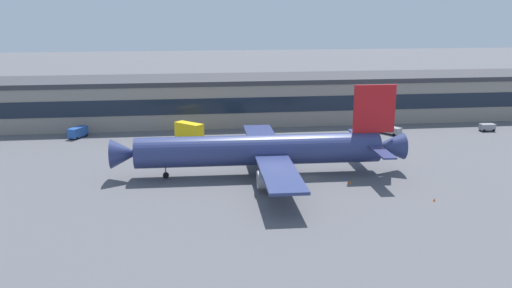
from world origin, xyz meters
TOP-DOWN VIEW (x-y plane):
  - ground_plane at (0.00, 0.00)m, footprint 600.00×600.00m
  - terminal_building at (0.00, 51.36)m, footprint 162.69×18.97m
  - airliner at (-7.68, 2.08)m, footprint 54.52×46.38m
  - baggage_tug at (53.55, 31.22)m, footprint 3.65×2.18m
  - catering_truck at (-21.28, 31.24)m, footprint 6.94×6.92m
  - crew_van at (-47.64, 37.14)m, footprint 4.32×5.63m
  - belt_loader at (27.71, 31.37)m, footprint 5.15×6.46m
  - traffic_cone_0 at (6.83, -4.89)m, footprint 0.51×0.51m
  - traffic_cone_1 at (17.75, -15.37)m, footprint 0.44×0.44m

SIDE VIEW (x-z plane):
  - ground_plane at x=0.00m, z-range 0.00..0.00m
  - traffic_cone_1 at x=17.75m, z-range 0.00..0.55m
  - traffic_cone_0 at x=6.83m, z-range 0.00..0.63m
  - baggage_tug at x=53.55m, z-range 0.16..2.01m
  - belt_loader at x=27.71m, z-range 0.18..2.13m
  - crew_van at x=-47.64m, z-range 0.18..2.73m
  - catering_truck at x=-21.28m, z-range 0.22..4.37m
  - airliner at x=-7.68m, z-range -3.47..13.18m
  - terminal_building at x=0.00m, z-range 0.02..12.24m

